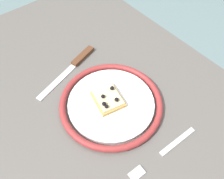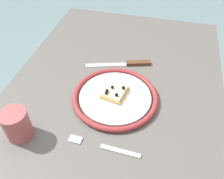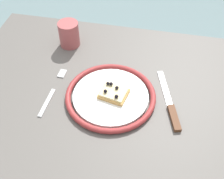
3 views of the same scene
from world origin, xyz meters
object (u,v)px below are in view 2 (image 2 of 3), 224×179
(knife, at_px, (130,64))
(dining_table, at_px, (114,110))
(plate, at_px, (115,97))
(pizza_slice_near, at_px, (115,92))
(fork, at_px, (103,147))
(cup, at_px, (17,124))

(knife, bearing_deg, dining_table, 170.57)
(dining_table, distance_m, plate, 0.11)
(dining_table, relative_size, plate, 3.86)
(pizza_slice_near, bearing_deg, knife, -4.55)
(pizza_slice_near, relative_size, fork, 0.46)
(plate, relative_size, knife, 1.17)
(pizza_slice_near, bearing_deg, plate, -161.84)
(pizza_slice_near, bearing_deg, fork, -176.12)
(dining_table, xyz_separation_m, plate, (-0.04, -0.01, 0.11))
(dining_table, height_order, fork, fork)
(dining_table, xyz_separation_m, knife, (0.15, -0.02, 0.10))
(dining_table, relative_size, pizza_slice_near, 11.36)
(cup, bearing_deg, knife, -31.73)
(knife, xyz_separation_m, cup, (-0.38, 0.24, 0.04))
(knife, relative_size, cup, 2.60)
(plate, distance_m, fork, 0.18)
(pizza_slice_near, xyz_separation_m, fork, (-0.19, -0.01, -0.02))
(plate, distance_m, pizza_slice_near, 0.02)
(knife, xyz_separation_m, fork, (-0.36, 0.00, -0.00))
(plate, height_order, knife, plate)
(pizza_slice_near, height_order, fork, pizza_slice_near)
(pizza_slice_near, distance_m, fork, 0.19)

